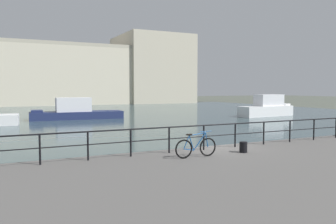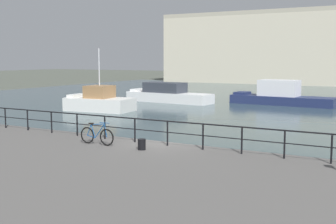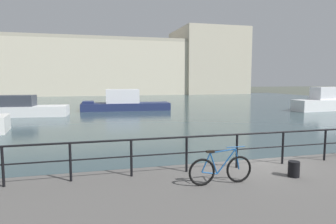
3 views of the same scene
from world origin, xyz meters
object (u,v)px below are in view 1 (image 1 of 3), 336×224
harbor_building (77,75)px  moored_green_narrowboat (75,111)px  mooring_bollard (243,147)px  parked_bicycle (196,147)px  moored_cabin_cruiser (267,108)px

harbor_building → moored_green_narrowboat: size_ratio=6.40×
moored_green_narrowboat → mooring_bollard: (1.59, -26.98, 0.10)m
moored_green_narrowboat → parked_bicycle: size_ratio=5.62×
harbor_building → mooring_bollard: 65.90m
harbor_building → mooring_bollard: harbor_building is taller
moored_green_narrowboat → mooring_bollard: 27.02m
moored_green_narrowboat → moored_cabin_cruiser: size_ratio=1.32×
moored_green_narrowboat → mooring_bollard: bearing=97.1°
mooring_bollard → parked_bicycle: bearing=-179.4°
moored_green_narrowboat → moored_cabin_cruiser: 22.41m
moored_cabin_cruiser → parked_bicycle: (-22.21, -20.82, 0.08)m
harbor_building → mooring_bollard: bearing=-95.4°
moored_green_narrowboat → parked_bicycle: bearing=92.3°
moored_cabin_cruiser → parked_bicycle: 30.44m
moored_cabin_cruiser → parked_bicycle: size_ratio=4.26×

